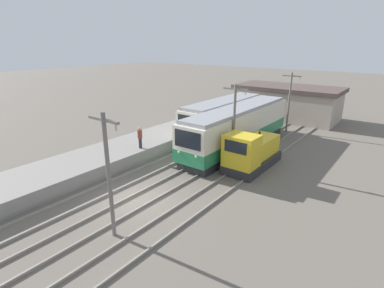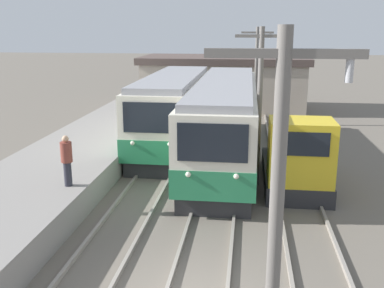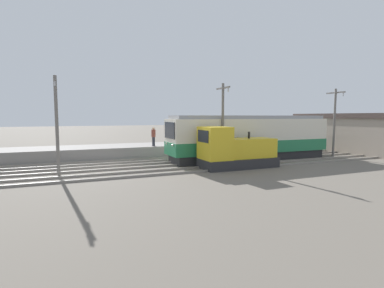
{
  "view_description": "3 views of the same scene",
  "coord_description": "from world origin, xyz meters",
  "px_view_note": "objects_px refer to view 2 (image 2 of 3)",
  "views": [
    {
      "loc": [
        12.39,
        -10.82,
        9.02
      ],
      "look_at": [
        -0.95,
        6.74,
        1.58
      ],
      "focal_mm": 28.0,
      "sensor_mm": 36.0,
      "label": 1
    },
    {
      "loc": [
        1.27,
        -8.88,
        6.18
      ],
      "look_at": [
        -0.81,
        7.53,
        1.87
      ],
      "focal_mm": 42.0,
      "sensor_mm": 36.0,
      "label": 2
    },
    {
      "loc": [
        21.92,
        -2.55,
        3.74
      ],
      "look_at": [
        -1.41,
        7.23,
        1.39
      ],
      "focal_mm": 28.0,
      "sensor_mm": 36.0,
      "label": 3
    }
  ],
  "objects_px": {
    "commuter_train_left": "(174,114)",
    "catenary_mast_far": "(256,72)",
    "commuter_train_center": "(225,124)",
    "catenary_mast_near": "(276,234)",
    "catenary_mast_mid": "(260,101)",
    "person_on_platform": "(67,159)",
    "shunting_locomotive": "(295,156)"
  },
  "relations": [
    {
      "from": "catenary_mast_mid",
      "to": "commuter_train_center",
      "type": "bearing_deg",
      "value": 113.29
    },
    {
      "from": "commuter_train_left",
      "to": "catenary_mast_mid",
      "type": "height_order",
      "value": "catenary_mast_mid"
    },
    {
      "from": "commuter_train_left",
      "to": "catenary_mast_near",
      "type": "relative_size",
      "value": 1.84
    },
    {
      "from": "commuter_train_left",
      "to": "commuter_train_center",
      "type": "relative_size",
      "value": 0.78
    },
    {
      "from": "commuter_train_center",
      "to": "catenary_mast_mid",
      "type": "relative_size",
      "value": 2.36
    },
    {
      "from": "catenary_mast_far",
      "to": "commuter_train_left",
      "type": "bearing_deg",
      "value": -125.74
    },
    {
      "from": "catenary_mast_near",
      "to": "person_on_platform",
      "type": "bearing_deg",
      "value": 128.96
    },
    {
      "from": "shunting_locomotive",
      "to": "catenary_mast_far",
      "type": "relative_size",
      "value": 0.91
    },
    {
      "from": "commuter_train_left",
      "to": "person_on_platform",
      "type": "bearing_deg",
      "value": -102.46
    },
    {
      "from": "commuter_train_center",
      "to": "catenary_mast_far",
      "type": "relative_size",
      "value": 2.36
    },
    {
      "from": "person_on_platform",
      "to": "commuter_train_center",
      "type": "bearing_deg",
      "value": 56.05
    },
    {
      "from": "commuter_train_left",
      "to": "catenary_mast_far",
      "type": "bearing_deg",
      "value": 54.26
    },
    {
      "from": "commuter_train_left",
      "to": "catenary_mast_far",
      "type": "distance_m",
      "value": 7.56
    },
    {
      "from": "commuter_train_center",
      "to": "catenary_mast_mid",
      "type": "xyz_separation_m",
      "value": [
        1.51,
        -3.5,
        1.66
      ]
    },
    {
      "from": "commuter_train_center",
      "to": "catenary_mast_near",
      "type": "bearing_deg",
      "value": -84.29
    },
    {
      "from": "shunting_locomotive",
      "to": "catenary_mast_near",
      "type": "height_order",
      "value": "catenary_mast_near"
    },
    {
      "from": "commuter_train_center",
      "to": "shunting_locomotive",
      "type": "relative_size",
      "value": 2.58
    },
    {
      "from": "catenary_mast_near",
      "to": "catenary_mast_mid",
      "type": "bearing_deg",
      "value": 90.0
    },
    {
      "from": "commuter_train_center",
      "to": "shunting_locomotive",
      "type": "distance_m",
      "value": 4.52
    },
    {
      "from": "commuter_train_center",
      "to": "person_on_platform",
      "type": "relative_size",
      "value": 8.45
    },
    {
      "from": "shunting_locomotive",
      "to": "person_on_platform",
      "type": "xyz_separation_m",
      "value": [
        -7.85,
        -3.88,
        0.75
      ]
    },
    {
      "from": "catenary_mast_far",
      "to": "person_on_platform",
      "type": "bearing_deg",
      "value": -112.6
    },
    {
      "from": "catenary_mast_far",
      "to": "person_on_platform",
      "type": "xyz_separation_m",
      "value": [
        -6.36,
        -15.28,
        -1.46
      ]
    },
    {
      "from": "shunting_locomotive",
      "to": "commuter_train_left",
      "type": "bearing_deg",
      "value": 136.96
    },
    {
      "from": "shunting_locomotive",
      "to": "catenary_mast_far",
      "type": "distance_m",
      "value": 11.71
    },
    {
      "from": "commuter_train_center",
      "to": "person_on_platform",
      "type": "xyz_separation_m",
      "value": [
        -4.85,
        -7.21,
        0.2
      ]
    },
    {
      "from": "commuter_train_center",
      "to": "person_on_platform",
      "type": "height_order",
      "value": "commuter_train_center"
    },
    {
      "from": "catenary_mast_mid",
      "to": "catenary_mast_far",
      "type": "distance_m",
      "value": 11.58
    },
    {
      "from": "person_on_platform",
      "to": "commuter_train_left",
      "type": "bearing_deg",
      "value": 77.54
    },
    {
      "from": "commuter_train_center",
      "to": "catenary_mast_mid",
      "type": "height_order",
      "value": "catenary_mast_mid"
    },
    {
      "from": "shunting_locomotive",
      "to": "catenary_mast_near",
      "type": "distance_m",
      "value": 12.05
    },
    {
      "from": "catenary_mast_near",
      "to": "commuter_train_left",
      "type": "bearing_deg",
      "value": 104.09
    }
  ]
}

